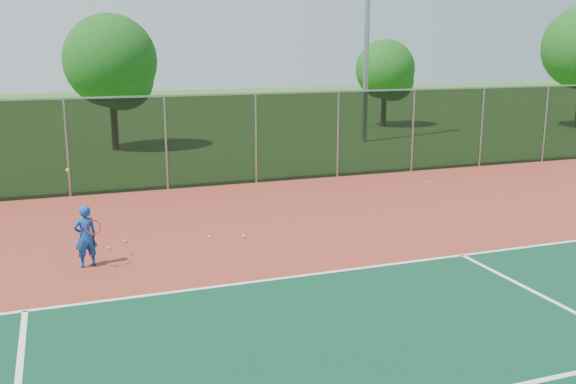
{
  "coord_description": "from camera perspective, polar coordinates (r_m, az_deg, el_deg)",
  "views": [
    {
      "loc": [
        -6.23,
        -8.4,
        4.55
      ],
      "look_at": [
        -1.38,
        5.0,
        1.3
      ],
      "focal_mm": 40.0,
      "sensor_mm": 36.0,
      "label": 1
    }
  ],
  "objects": [
    {
      "name": "fence_back",
      "position": [
        21.53,
        -2.88,
        4.87
      ],
      "size": [
        30.0,
        0.06,
        3.03
      ],
      "color": "black",
      "rests_on": "court_apron"
    },
    {
      "name": "practice_ball_1",
      "position": [
        15.59,
        -3.94,
        -3.94
      ],
      "size": [
        0.07,
        0.07,
        0.07
      ],
      "primitive_type": "sphere",
      "color": "yellow",
      "rests_on": "court_apron"
    },
    {
      "name": "floodlight_n",
      "position": [
        31.24,
        7.09,
        16.14
      ],
      "size": [
        0.9,
        0.4,
        11.25
      ],
      "color": "gray",
      "rests_on": "ground"
    },
    {
      "name": "ground",
      "position": [
        11.4,
        15.56,
        -11.17
      ],
      "size": [
        120.0,
        120.0,
        0.0
      ],
      "primitive_type": "plane",
      "color": "#2D611B",
      "rests_on": "ground"
    },
    {
      "name": "practice_ball_6",
      "position": [
        18.25,
        -17.64,
        -2.02
      ],
      "size": [
        0.07,
        0.07,
        0.07
      ],
      "primitive_type": "sphere",
      "color": "yellow",
      "rests_on": "court_apron"
    },
    {
      "name": "practice_ball_0",
      "position": [
        15.66,
        -14.31,
        -4.24
      ],
      "size": [
        0.07,
        0.07,
        0.07
      ],
      "primitive_type": "sphere",
      "color": "yellow",
      "rests_on": "court_apron"
    },
    {
      "name": "practice_ball_3",
      "position": [
        15.22,
        -15.64,
        -4.82
      ],
      "size": [
        0.07,
        0.07,
        0.07
      ],
      "primitive_type": "sphere",
      "color": "yellow",
      "rests_on": "court_apron"
    },
    {
      "name": "tennis_player",
      "position": [
        14.03,
        -17.56,
        -3.76
      ],
      "size": [
        0.59,
        0.63,
        2.1
      ],
      "color": "#1144A4",
      "rests_on": "court_apron"
    },
    {
      "name": "tree_back_left",
      "position": [
        29.44,
        -15.27,
        10.83
      ],
      "size": [
        4.05,
        4.05,
        5.95
      ],
      "color": "#361F13",
      "rests_on": "ground"
    },
    {
      "name": "practice_ball_2",
      "position": [
        22.18,
        12.23,
        0.87
      ],
      "size": [
        0.07,
        0.07,
        0.07
      ],
      "primitive_type": "sphere",
      "color": "yellow",
      "rests_on": "court_apron"
    },
    {
      "name": "tree_back_mid",
      "position": [
        37.43,
        8.8,
        10.48
      ],
      "size": [
        3.36,
        3.36,
        4.94
      ],
      "color": "#361F13",
      "rests_on": "ground"
    },
    {
      "name": "practice_ball_4",
      "position": [
        15.63,
        -6.99,
        -3.96
      ],
      "size": [
        0.07,
        0.07,
        0.07
      ],
      "primitive_type": "sphere",
      "color": "yellow",
      "rests_on": "court_apron"
    },
    {
      "name": "court_apron",
      "position": [
        12.94,
        10.43,
        -7.91
      ],
      "size": [
        30.0,
        20.0,
        0.02
      ],
      "primitive_type": "cube",
      "color": "maroon",
      "rests_on": "ground"
    }
  ]
}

